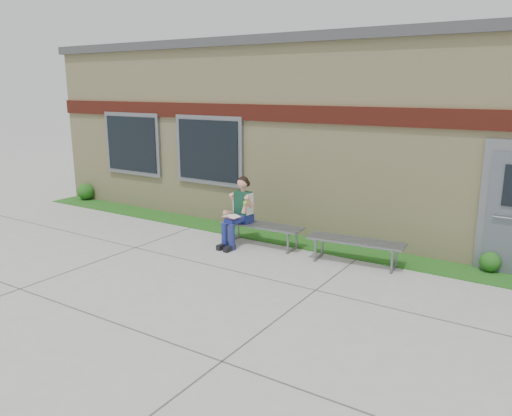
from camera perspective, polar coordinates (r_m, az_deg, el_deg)
The scene contains 9 objects.
ground at distance 8.12m, azimuth -1.19°, elevation -9.07°, with size 80.00×80.00×0.00m, color #9E9E99.
grass_strip at distance 10.24m, azimuth 6.95°, elevation -4.21°, with size 16.00×0.80×0.02m, color #215015.
school_building at distance 12.94m, azimuth 13.85°, elevation 8.69°, with size 16.20×6.22×4.20m.
bench_left at distance 10.07m, azimuth 0.68°, elevation -2.43°, with size 1.73×0.54×0.45m.
bench_right at distance 9.22m, azimuth 11.32°, elevation -4.22°, with size 1.78×0.66×0.45m.
girl at distance 10.03m, azimuth -1.99°, elevation -0.30°, with size 0.51×0.88×1.40m.
shrub_west at distance 14.96m, azimuth -18.88°, elevation 1.81°, with size 0.46×0.46×0.46m, color #215015.
shrub_mid at distance 11.53m, azimuth -2.87°, elevation -1.15°, with size 0.35×0.35×0.35m, color #215015.
shrub_east at distance 9.58m, azimuth 25.20°, elevation -5.57°, with size 0.35×0.35×0.35m, color #215015.
Camera 1 is at (4.17, -6.21, 3.14)m, focal length 35.00 mm.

